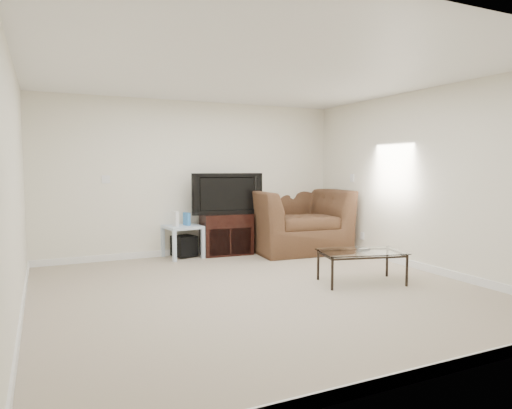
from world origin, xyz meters
name	(u,v)px	position (x,y,z in m)	size (l,w,h in m)	color
floor	(261,290)	(0.00, 0.00, 0.00)	(5.00, 5.00, 0.00)	tan
ceiling	(261,72)	(0.00, 0.00, 2.50)	(5.00, 5.00, 0.00)	white
wall_back	(195,178)	(0.00, 2.50, 1.25)	(5.00, 0.02, 2.50)	silver
wall_left	(15,188)	(-2.50, 0.00, 1.25)	(0.02, 5.00, 2.50)	silver
wall_right	(424,181)	(2.50, 0.00, 1.25)	(0.02, 5.00, 2.50)	silver
plate_back	(106,179)	(-1.40, 2.49, 1.25)	(0.12, 0.02, 0.12)	white
plate_right_switch	(352,178)	(2.49, 1.60, 1.25)	(0.02, 0.09, 0.13)	white
plate_right_outlet	(362,236)	(2.49, 1.30, 0.30)	(0.02, 0.08, 0.12)	white
tv_stand	(225,234)	(0.45, 2.28, 0.34)	(0.81, 0.56, 0.67)	black
dvd_player	(226,221)	(0.44, 2.24, 0.56)	(0.42, 0.29, 0.06)	black
television	(226,193)	(0.45, 2.25, 1.00)	(1.08, 0.22, 0.67)	black
side_table	(183,241)	(-0.28, 2.28, 0.26)	(0.53, 0.53, 0.51)	silver
subwoofer	(184,246)	(-0.25, 2.31, 0.18)	(0.32, 0.32, 0.32)	black
game_console	(175,219)	(-0.41, 2.24, 0.63)	(0.05, 0.17, 0.23)	white
game_case	(187,219)	(-0.22, 2.27, 0.61)	(0.05, 0.15, 0.20)	#337FCC
recliner	(295,210)	(1.64, 2.05, 0.70)	(1.61, 1.05, 1.41)	brown
coffee_table	(361,267)	(1.28, -0.22, 0.20)	(1.02, 0.58, 0.40)	black
remote	(364,249)	(1.35, -0.17, 0.41)	(0.16, 0.04, 0.02)	#B2B2B7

